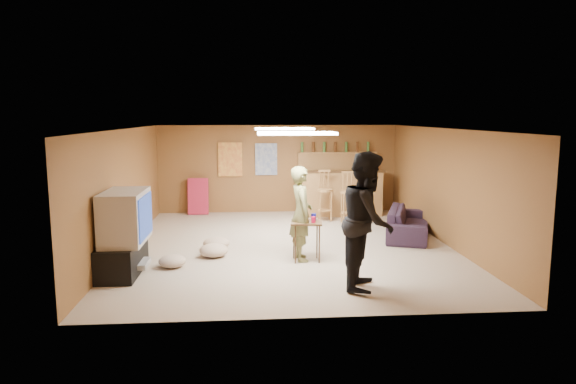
{
  "coord_description": "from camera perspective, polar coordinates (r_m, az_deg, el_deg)",
  "views": [
    {
      "loc": [
        -0.74,
        -9.41,
        2.45
      ],
      "look_at": [
        0.0,
        0.2,
        1.0
      ],
      "focal_mm": 32.0,
      "sensor_mm": 36.0,
      "label": 1
    }
  ],
  "objects": [
    {
      "name": "bar_lip",
      "position": [
        12.39,
        6.04,
        2.25
      ],
      "size": [
        2.1,
        0.12,
        0.05
      ],
      "primitive_type": "cube",
      "color": "#3C2613",
      "rests_on": "bar_counter"
    },
    {
      "name": "cushion_mid",
      "position": [
        9.59,
        -7.98,
        -5.65
      ],
      "size": [
        0.53,
        0.53,
        0.22
      ],
      "primitive_type": "ellipsoid",
      "rotation": [
        0.0,
        0.0,
        -0.09
      ],
      "color": "tan",
      "rests_on": "ground"
    },
    {
      "name": "bar_shelf",
      "position": [
        13.04,
        5.51,
        4.33
      ],
      "size": [
        2.0,
        0.18,
        0.05
      ],
      "primitive_type": "cube",
      "color": "olive",
      "rests_on": "bar_backing"
    },
    {
      "name": "bottle_row",
      "position": [
        13.0,
        5.28,
        5.0
      ],
      "size": [
        1.76,
        0.08,
        0.26
      ],
      "primitive_type": null,
      "color": "#3F7233",
      "rests_on": "bar_shelf"
    },
    {
      "name": "ceiling_panel_back",
      "position": [
        10.64,
        -0.42,
        7.04
      ],
      "size": [
        1.2,
        0.6,
        0.04
      ],
      "primitive_type": "cube",
      "color": "white",
      "rests_on": "ceiling"
    },
    {
      "name": "tv_screen",
      "position": [
        8.22,
        -15.55,
        -2.63
      ],
      "size": [
        0.02,
        0.95,
        0.65
      ],
      "primitive_type": "cube",
      "color": "navy",
      "rests_on": "tv_body"
    },
    {
      "name": "wall_right",
      "position": [
        10.22,
        17.11,
        0.58
      ],
      "size": [
        0.02,
        7.0,
        2.2
      ],
      "primitive_type": "cube",
      "color": "brown",
      "rests_on": "ground"
    },
    {
      "name": "tv_body",
      "position": [
        8.29,
        -17.66,
        -2.63
      ],
      "size": [
        0.6,
        1.1,
        0.8
      ],
      "primitive_type": "cube",
      "color": "#B2B2B7",
      "rests_on": "tv_stand"
    },
    {
      "name": "cup_blue",
      "position": [
        8.73,
        2.85,
        -2.78
      ],
      "size": [
        0.11,
        0.11,
        0.12
      ],
      "primitive_type": "cylinder",
      "rotation": [
        0.0,
        0.0,
        -0.43
      ],
      "color": "#151895",
      "rests_on": "tray_table"
    },
    {
      "name": "wall_front",
      "position": [
        6.11,
        2.68,
        -4.21
      ],
      "size": [
        6.0,
        0.02,
        2.2
      ],
      "primitive_type": "cube",
      "color": "brown",
      "rests_on": "ground"
    },
    {
      "name": "bar_counter",
      "position": [
        12.71,
        5.8,
        -0.1
      ],
      "size": [
        2.0,
        0.6,
        1.1
      ],
      "primitive_type": "cube",
      "color": "olive",
      "rests_on": "ground"
    },
    {
      "name": "bar_stool_left",
      "position": [
        11.96,
        4.13,
        -0.22
      ],
      "size": [
        0.53,
        0.53,
        1.26
      ],
      "primitive_type": null,
      "rotation": [
        0.0,
        0.0,
        -0.41
      ],
      "color": "olive",
      "rests_on": "ground"
    },
    {
      "name": "tv_stand",
      "position": [
        8.45,
        -17.93,
        -6.96
      ],
      "size": [
        0.55,
        1.3,
        0.5
      ],
      "primitive_type": "cube",
      "color": "black",
      "rests_on": "ground"
    },
    {
      "name": "ceiling_panel_front",
      "position": [
        7.95,
        0.95,
        6.54
      ],
      "size": [
        1.2,
        0.6,
        0.04
      ],
      "primitive_type": "cube",
      "color": "white",
      "rests_on": "ceiling"
    },
    {
      "name": "sofa",
      "position": [
        10.73,
        13.27,
        -3.31
      ],
      "size": [
        1.39,
        2.1,
        0.57
      ],
      "primitive_type": "imported",
      "rotation": [
        0.0,
        0.0,
        1.22
      ],
      "color": "black",
      "rests_on": "ground"
    },
    {
      "name": "ceiling",
      "position": [
        9.45,
        0.09,
        7.04
      ],
      "size": [
        6.0,
        7.0,
        0.02
      ],
      "primitive_type": "cube",
      "color": "silver",
      "rests_on": "ground"
    },
    {
      "name": "ground",
      "position": [
        9.76,
        0.09,
        -5.99
      ],
      "size": [
        7.0,
        7.0,
        0.0
      ],
      "primitive_type": "plane",
      "color": "tan",
      "rests_on": "ground"
    },
    {
      "name": "bar_backing",
      "position": [
        13.09,
        5.48,
        3.03
      ],
      "size": [
        2.0,
        0.14,
        0.6
      ],
      "primitive_type": "cube",
      "color": "olive",
      "rests_on": "bar_counter"
    },
    {
      "name": "person_black",
      "position": [
        7.34,
        8.83,
        -3.13
      ],
      "size": [
        0.99,
        1.13,
        1.95
      ],
      "primitive_type": "imported",
      "rotation": [
        0.0,
        0.0,
        1.26
      ],
      "color": "black",
      "rests_on": "ground"
    },
    {
      "name": "tray_table",
      "position": [
        8.7,
        2.06,
        -5.5
      ],
      "size": [
        0.57,
        0.48,
        0.68
      ],
      "primitive_type": "cube",
      "rotation": [
        0.0,
        0.0,
        -0.12
      ],
      "color": "#3C2613",
      "rests_on": "ground"
    },
    {
      "name": "cushion_far",
      "position": [
        8.61,
        -12.74,
        -7.5
      ],
      "size": [
        0.54,
        0.54,
        0.2
      ],
      "primitive_type": "ellipsoid",
      "rotation": [
        0.0,
        0.0,
        0.25
      ],
      "color": "tan",
      "rests_on": "ground"
    },
    {
      "name": "wall_left",
      "position": [
        9.77,
        -17.72,
        0.21
      ],
      "size": [
        0.02,
        7.0,
        2.2
      ],
      "primitive_type": "cube",
      "color": "brown",
      "rests_on": "ground"
    },
    {
      "name": "dvd_box",
      "position": [
        8.43,
        -16.43,
        -7.64
      ],
      "size": [
        0.35,
        0.5,
        0.08
      ],
      "primitive_type": "cube",
      "color": "#B2B2B7",
      "rests_on": "tv_stand"
    },
    {
      "name": "wall_back",
      "position": [
        13.01,
        -1.12,
        2.59
      ],
      "size": [
        6.0,
        0.02,
        2.2
      ],
      "primitive_type": "cube",
      "color": "brown",
      "rests_on": "ground"
    },
    {
      "name": "poster_left",
      "position": [
        12.93,
        -6.44,
        3.61
      ],
      "size": [
        0.6,
        0.03,
        0.85
      ],
      "primitive_type": "cube",
      "color": "#BF3F26",
      "rests_on": "wall_back"
    },
    {
      "name": "poster_right",
      "position": [
        12.93,
        -2.44,
        3.66
      ],
      "size": [
        0.55,
        0.03,
        0.8
      ],
      "primitive_type": "cube",
      "color": "#334C99",
      "rests_on": "wall_back"
    },
    {
      "name": "cup_red_near",
      "position": [
        8.65,
        1.19,
        -2.93
      ],
      "size": [
        0.09,
        0.09,
        0.11
      ],
      "primitive_type": "cylinder",
      "rotation": [
        0.0,
        0.0,
        -0.16
      ],
      "color": "red",
      "rests_on": "tray_table"
    },
    {
      "name": "person_olive",
      "position": [
        8.66,
        1.46,
        -2.41
      ],
      "size": [
        0.44,
        0.62,
        1.61
      ],
      "primitive_type": "imported",
      "rotation": [
        0.0,
        0.0,
        1.68
      ],
      "color": "olive",
      "rests_on": "ground"
    },
    {
      "name": "folding_chair_stack",
      "position": [
        12.93,
        -9.94,
        -0.48
      ],
      "size": [
        0.5,
        0.26,
        0.91
      ],
      "primitive_type": "cube",
      "rotation": [
        -0.14,
        0.0,
        0.0
      ],
      "color": "#BA2240",
      "rests_on": "ground"
    },
    {
      "name": "cushion_near_tv",
      "position": [
        9.1,
        -8.24,
        -6.43
      ],
      "size": [
        0.57,
        0.57,
        0.22
      ],
      "primitive_type": "ellipsoid",
      "rotation": [
        0.0,
        0.0,
        -0.15
      ],
      "color": "tan",
      "rests_on": "ground"
    },
    {
      "name": "cup_red_far",
      "position": [
        8.55,
        2.84,
        -3.09
      ],
      "size": [
        0.09,
        0.09,
        0.1
      ],
      "primitive_type": "cylinder",
      "rotation": [
        0.0,
        0.0,
        -0.33
      ],
      "color": "red",
      "rests_on": "tray_table"
    },
    {
      "name": "bar_stool_right",
      "position": [
        11.69,
        6.75,
        -0.64
      ],
      "size": [
        0.47,
        0.47,
        1.19
      ],
      "primitive_type": null,
      "rotation": [
        0.0,
        0.0,
        -0.31
      ],
      "color": "olive",
      "rests_on": "ground"
    }
  ]
}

